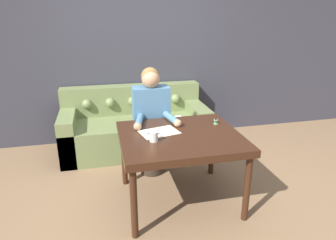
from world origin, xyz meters
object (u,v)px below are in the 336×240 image
at_px(couch, 135,128).
at_px(mug, 154,136).
at_px(scissors, 153,133).
at_px(dining_table, 180,142).
at_px(person, 151,123).
at_px(thread_spool, 216,122).

distance_m(couch, mug, 1.53).
relative_size(couch, scissors, 8.16).
distance_m(dining_table, scissors, 0.27).
xyz_separation_m(scissors, mug, (-0.03, -0.18, 0.04)).
height_order(person, mug, person).
distance_m(person, thread_spool, 0.75).
xyz_separation_m(couch, scissors, (0.03, -1.27, 0.42)).
bearing_deg(scissors, couch, 91.38).
relative_size(person, thread_spool, 27.97).
xyz_separation_m(dining_table, thread_spool, (0.44, 0.19, 0.10)).
bearing_deg(dining_table, scissors, 160.64).
relative_size(dining_table, couch, 0.58).
xyz_separation_m(person, mug, (-0.10, -0.72, 0.13)).
bearing_deg(dining_table, person, 104.99).
bearing_deg(scissors, dining_table, -19.36).
bearing_deg(couch, person, -81.69).
distance_m(person, mug, 0.74).
bearing_deg(person, thread_spool, -35.41).
distance_m(scissors, thread_spool, 0.69).
relative_size(couch, thread_spool, 43.31).
bearing_deg(scissors, person, 81.83).
distance_m(couch, scissors, 1.34).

